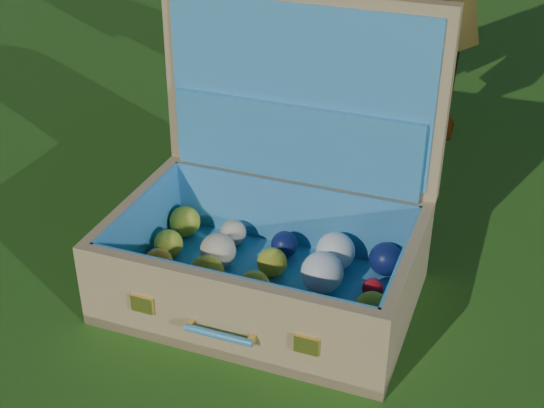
{
  "coord_description": "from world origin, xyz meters",
  "views": [
    {
      "loc": [
        0.28,
        -1.03,
        0.94
      ],
      "look_at": [
        -0.01,
        0.23,
        0.18
      ],
      "focal_mm": 50.0,
      "sensor_mm": 36.0,
      "label": 1
    }
  ],
  "objects": [
    {
      "name": "ground",
      "position": [
        0.0,
        0.0,
        0.0
      ],
      "size": [
        60.0,
        60.0,
        0.0
      ],
      "primitive_type": "plane",
      "color": "#215114",
      "rests_on": "ground"
    },
    {
      "name": "suitcase",
      "position": [
        -0.01,
        0.23,
        0.16
      ],
      "size": [
        0.64,
        0.5,
        0.57
      ],
      "rotation": [
        0.0,
        0.0,
        -0.13
      ],
      "color": "tan",
      "rests_on": "ground"
    }
  ]
}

